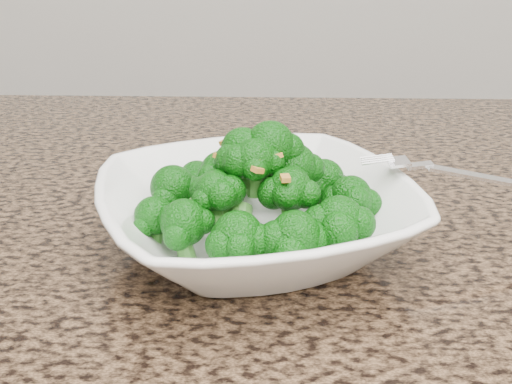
# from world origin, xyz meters

# --- Properties ---
(granite_counter) EXTENTS (1.64, 1.04, 0.03)m
(granite_counter) POSITION_xyz_m (0.00, 0.30, 0.89)
(granite_counter) COLOR brown
(granite_counter) RESTS_ON cabinet
(bowl) EXTENTS (0.31, 0.31, 0.06)m
(bowl) POSITION_xyz_m (-0.02, 0.33, 0.93)
(bowl) COLOR white
(bowl) RESTS_ON granite_counter
(broccoli_pile) EXTENTS (0.21, 0.21, 0.06)m
(broccoli_pile) POSITION_xyz_m (-0.02, 0.33, 0.99)
(broccoli_pile) COLOR #0B580A
(broccoli_pile) RESTS_ON bowl
(garlic_topping) EXTENTS (0.13, 0.13, 0.01)m
(garlic_topping) POSITION_xyz_m (-0.02, 0.33, 1.03)
(garlic_topping) COLOR gold
(garlic_topping) RESTS_ON broccoli_pile
(fork) EXTENTS (0.17, 0.04, 0.01)m
(fork) POSITION_xyz_m (0.11, 0.35, 0.96)
(fork) COLOR silver
(fork) RESTS_ON bowl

